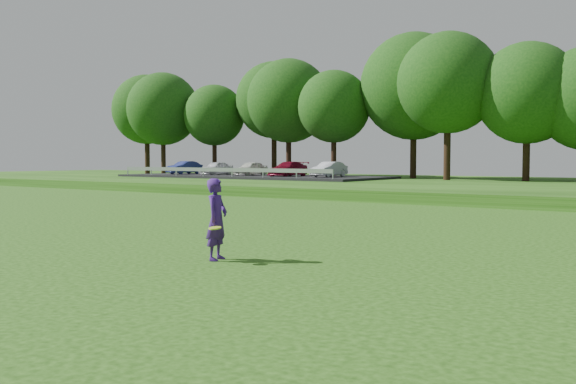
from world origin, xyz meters
The scene contains 6 objects.
ground centered at (0.00, 0.00, 0.00)m, with size 140.00×140.00×0.00m, color #183C0B.
berm centered at (0.00, 34.00, 0.30)m, with size 130.00×30.00×0.60m, color #183C0B.
walking_path centered at (0.00, 20.00, 0.02)m, with size 130.00×1.60×0.04m, color gray.
treeline centered at (0.00, 38.00, 8.10)m, with size 104.00×7.00×15.00m, color #13400E, non-canonical shape.
parking_lot centered at (-23.87, 32.80, 1.01)m, with size 24.00×9.00×1.38m.
woman centered at (1.65, 0.87, 0.90)m, with size 0.71×0.87×1.80m.
Camera 1 is at (11.19, -9.48, 2.23)m, focal length 40.00 mm.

